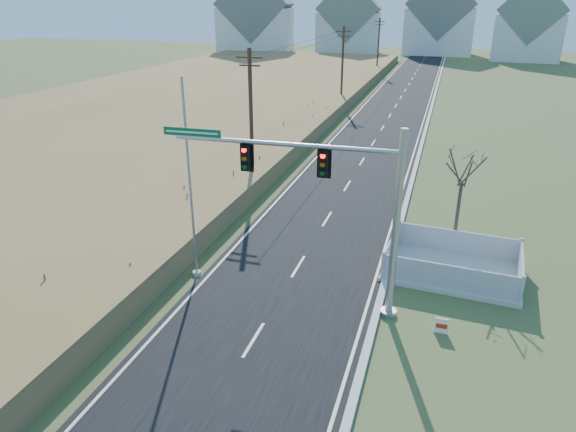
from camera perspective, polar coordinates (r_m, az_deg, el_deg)
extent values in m
plane|color=#47572A|center=(21.35, -1.91, -10.65)|extent=(260.00, 260.00, 0.00)
cube|color=black|center=(68.06, 12.26, 12.46)|extent=(8.00, 180.00, 0.06)
cube|color=#B2AFA8|center=(67.82, 15.82, 12.14)|extent=(0.30, 180.00, 0.18)
cube|color=olive|center=(65.14, -10.67, 12.68)|extent=(38.00, 110.00, 1.30)
cylinder|color=#422D1E|center=(34.89, -4.12, 10.78)|extent=(0.26, 0.26, 9.00)
cube|color=#422D1E|center=(34.29, -4.31, 17.17)|extent=(1.80, 0.10, 0.10)
cube|color=#422D1E|center=(34.34, -4.29, 16.34)|extent=(1.40, 0.10, 0.10)
cylinder|color=#422D1E|center=(63.44, 6.05, 16.19)|extent=(0.26, 0.26, 9.00)
cube|color=#422D1E|center=(63.11, 6.21, 19.71)|extent=(1.80, 0.10, 0.10)
cube|color=#422D1E|center=(63.13, 6.19, 19.25)|extent=(1.40, 0.10, 0.10)
cylinder|color=#422D1E|center=(92.90, 9.98, 18.09)|extent=(0.26, 0.26, 9.00)
cube|color=#422D1E|center=(92.68, 10.16, 20.49)|extent=(1.80, 0.10, 0.10)
cube|color=#422D1E|center=(92.70, 10.14, 20.18)|extent=(1.40, 0.10, 0.10)
cube|color=silver|center=(124.95, -3.59, 19.76)|extent=(17.38, 13.12, 10.00)
cube|color=slate|center=(124.77, -3.66, 22.47)|extent=(17.69, 13.38, 16.29)
cube|color=silver|center=(127.26, 6.75, 19.49)|extent=(14.66, 10.95, 9.00)
cube|color=slate|center=(127.06, 6.87, 21.92)|extent=(14.93, 11.17, 14.26)
cube|color=silver|center=(129.01, 16.38, 19.04)|extent=(15.00, 10.00, 10.00)
cube|color=slate|center=(128.84, 16.69, 21.65)|extent=(15.27, 10.20, 15.27)
cube|color=silver|center=(121.81, 25.06, 17.48)|extent=(13.87, 10.31, 9.00)
cube|color=slate|center=(121.61, 25.51, 19.98)|extent=(14.12, 10.51, 13.24)
cylinder|color=#9EA0A5|center=(21.53, 11.08, -10.46)|extent=(0.66, 0.66, 0.22)
cylinder|color=#9EA0A5|center=(19.76, 11.89, -1.38)|extent=(0.29, 0.29, 7.67)
cylinder|color=#9EA0A5|center=(19.42, -0.48, 7.98)|extent=(8.77, 0.49, 0.18)
cube|color=black|center=(19.25, 3.95, 5.86)|extent=(0.35, 0.29, 1.05)
cube|color=black|center=(20.04, -4.74, 6.52)|extent=(0.35, 0.29, 1.05)
cube|color=#055A2C|center=(20.65, -10.63, 9.13)|extent=(2.41, 0.13, 0.33)
cube|color=#B7B5AD|center=(25.23, 17.71, -5.87)|extent=(6.35, 4.59, 0.23)
cube|color=#ABACB0|center=(23.22, 17.47, -6.52)|extent=(5.72, 0.54, 1.15)
cube|color=#ABACB0|center=(26.65, 18.27, -2.70)|extent=(5.72, 0.54, 1.15)
cube|color=#ABACB0|center=(25.17, 11.42, -3.49)|extent=(0.38, 3.82, 1.15)
cube|color=#ABACB0|center=(25.00, 24.44, -5.42)|extent=(0.38, 3.82, 1.15)
cube|color=white|center=(20.80, 16.68, -11.60)|extent=(0.53, 0.05, 0.65)
cube|color=red|center=(20.78, 16.68, -11.65)|extent=(0.42, 0.02, 0.19)
cylinder|color=#B7B5AD|center=(24.32, -10.09, -6.26)|extent=(0.41, 0.41, 0.18)
cylinder|color=#9EA0A5|center=(22.53, -10.86, 3.59)|extent=(0.11, 0.11, 9.01)
cylinder|color=#4C3F33|center=(26.47, 18.23, -0.34)|extent=(0.17, 0.17, 3.74)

